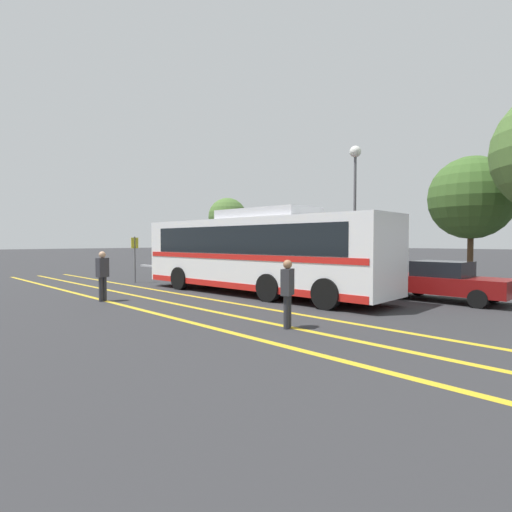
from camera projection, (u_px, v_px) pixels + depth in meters
ground_plane at (277, 296)px, 15.78m from camera, size 220.00×220.00×0.00m
lane_strip_0 at (213, 300)px, 14.65m from camera, size 31.44×0.20×0.01m
lane_strip_1 at (178, 304)px, 13.60m from camera, size 31.44×0.20×0.01m
lane_strip_2 at (139, 309)px, 12.59m from camera, size 31.44×0.20×0.01m
curb_strip at (335, 283)px, 20.03m from camera, size 39.44×0.36×0.15m
transit_bus at (256, 251)px, 16.11m from camera, size 11.85×3.06×3.41m
parked_car_0 at (190, 263)px, 25.90m from camera, size 4.27×2.07×1.42m
parked_car_1 at (249, 267)px, 22.06m from camera, size 4.06×2.08×1.45m
parked_car_2 at (332, 273)px, 18.32m from camera, size 4.90×1.98×1.42m
parked_car_3 at (444, 281)px, 14.29m from camera, size 4.26×1.85×1.43m
pedestrian_0 at (288, 289)px, 9.80m from camera, size 0.36×0.47×1.70m
pedestrian_1 at (103, 273)px, 14.24m from camera, size 0.34×0.47×1.79m
bus_stop_sign at (135, 254)px, 20.66m from camera, size 0.07×0.40×2.39m
street_lamp at (355, 178)px, 20.43m from camera, size 0.59×0.59×7.03m
tree_1 at (227, 217)px, 31.29m from camera, size 3.01×3.01×5.55m
tree_2 at (471, 198)px, 19.62m from camera, size 4.05×4.05×6.32m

